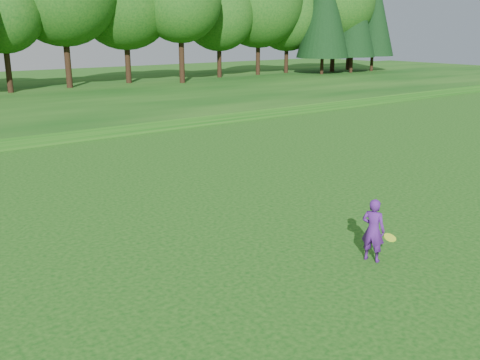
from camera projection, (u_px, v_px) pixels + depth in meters
ground at (316, 310)px, 10.72m from camera, size 140.00×140.00×0.00m
walking_path at (26, 144)px, 26.10m from camera, size 130.00×1.60×0.04m
woman at (373, 230)px, 12.82m from camera, size 0.58×0.86×1.57m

